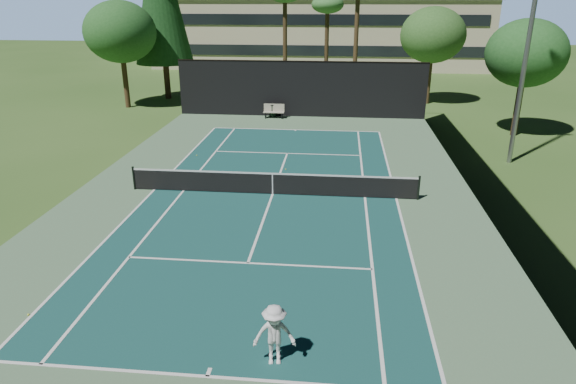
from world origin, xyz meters
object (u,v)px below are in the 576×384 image
Objects in this scene: tennis_ball_a at (28,315)px; tennis_ball_c at (299,174)px; park_bench at (274,111)px; tennis_net at (273,183)px; trash_bin at (273,111)px; tennis_ball_b at (286,169)px; player at (274,335)px; tennis_ball_d at (197,155)px.

tennis_ball_a is 14.33m from tennis_ball_c.
tennis_ball_c is 0.04× the size of park_bench.
tennis_net is 2.99m from tennis_ball_c.
trash_bin is (3.54, 25.59, 0.45)m from tennis_ball_a.
player is at bearing -85.00° from tennis_ball_b.
tennis_ball_d is 0.07× the size of trash_bin.
tennis_ball_b is (-1.29, 14.72, -0.77)m from player.
park_bench reaches higher than tennis_ball_d.
tennis_net is 11.43m from tennis_ball_a.
tennis_net is at bearing 91.00° from player.
park_bench reaches higher than trash_bin.
tennis_ball_c is at bearing -24.17° from tennis_ball_d.
tennis_ball_b is at bearing 88.32° from player.
trash_bin reaches higher than tennis_ball_b.
tennis_net is 15.41m from park_bench.
tennis_net is 7.39m from tennis_ball_d.
tennis_ball_a is 25.53m from park_bench.
player is 24.50× the size of tennis_ball_c.
tennis_ball_c is at bearing -44.01° from tennis_ball_b.
trash_bin is at bearing 82.12° from tennis_ball_a.
park_bench reaches higher than tennis_ball_a.
tennis_ball_d is at bearing 104.57° from player.
park_bench is (-1.89, 15.30, -0.01)m from tennis_net.
tennis_net is at bearing -82.58° from trash_bin.
tennis_ball_b is at bearing -20.48° from tennis_ball_d.
park_bench reaches higher than tennis_ball_c.
tennis_net reaches higher than tennis_ball_b.
trash_bin is at bearing 73.95° from tennis_ball_d.
tennis_ball_b is 1.01× the size of tennis_ball_c.
tennis_ball_b is (5.80, 13.47, 0.00)m from tennis_ball_a.
tennis_net is at bearing -109.43° from tennis_ball_c.
tennis_ball_a is at bearing -117.24° from tennis_ball_c.
player is 24.30× the size of tennis_ball_b.
tennis_ball_d is at bearing -107.35° from park_bench.
tennis_ball_a is at bearing -97.88° from trash_bin.
tennis_ball_b reaches higher than tennis_ball_a.
tennis_ball_a is at bearing -119.25° from tennis_net.
tennis_ball_c is 0.07× the size of trash_bin.
player is at bearing -82.70° from park_bench.
tennis_ball_d is at bearing 159.52° from tennis_ball_b.
tennis_net reaches higher than tennis_ball_d.
player reaches higher than tennis_ball_d.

